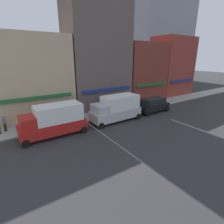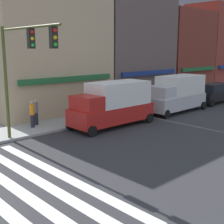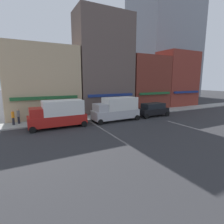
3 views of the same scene
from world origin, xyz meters
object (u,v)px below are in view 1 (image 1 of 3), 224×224
object	(u,v)px
box_truck_red	(54,120)
suv_black	(153,105)
pedestrian_grey_coat	(4,123)
box_truck_silver	(116,108)

from	to	relation	value
box_truck_red	suv_black	size ratio (longest dim) A/B	1.31
box_truck_red	pedestrian_grey_coat	distance (m)	5.26
box_truck_red	box_truck_silver	distance (m)	7.39
box_truck_red	suv_black	world-z (taller)	box_truck_red
suv_black	pedestrian_grey_coat	bearing A→B (deg)	167.94
suv_black	pedestrian_grey_coat	distance (m)	17.91
box_truck_red	box_truck_silver	size ratio (longest dim) A/B	0.99
box_truck_silver	suv_black	world-z (taller)	box_truck_silver
box_truck_red	suv_black	xyz separation A→B (m)	(13.60, 0.00, -0.56)
pedestrian_grey_coat	suv_black	bearing A→B (deg)	-27.31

